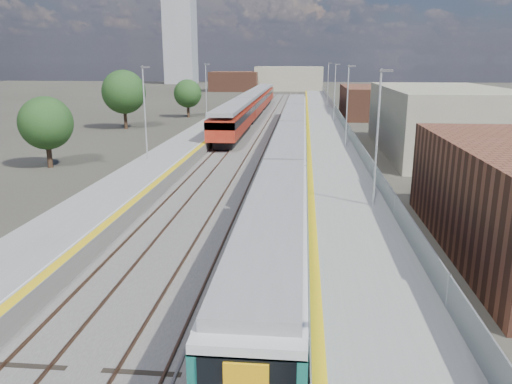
# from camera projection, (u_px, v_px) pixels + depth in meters

# --- Properties ---
(ground) EXTENTS (320.00, 320.00, 0.00)m
(ground) POSITION_uv_depth(u_px,v_px,m) (280.00, 142.00, 55.96)
(ground) COLOR #47443A
(ground) RESTS_ON ground
(ballast_bed) EXTENTS (10.50, 155.00, 0.06)m
(ballast_bed) POSITION_uv_depth(u_px,v_px,m) (262.00, 138.00, 58.56)
(ballast_bed) COLOR #565451
(ballast_bed) RESTS_ON ground
(tracks) EXTENTS (8.96, 160.00, 0.17)m
(tracks) POSITION_uv_depth(u_px,v_px,m) (268.00, 136.00, 60.10)
(tracks) COLOR #4C3323
(tracks) RESTS_ON ground
(platform_right) EXTENTS (4.70, 155.00, 8.52)m
(platform_right) POSITION_uv_depth(u_px,v_px,m) (326.00, 135.00, 57.74)
(platform_right) COLOR slate
(platform_right) RESTS_ON ground
(platform_left) EXTENTS (4.30, 155.00, 8.52)m
(platform_left) POSITION_uv_depth(u_px,v_px,m) (205.00, 134.00, 59.05)
(platform_left) COLOR slate
(platform_left) RESTS_ON ground
(buildings) EXTENTS (72.00, 185.50, 40.00)m
(buildings) POSITION_uv_depth(u_px,v_px,m) (231.00, 53.00, 140.12)
(buildings) COLOR brown
(buildings) RESTS_ON ground
(green_train) EXTENTS (2.65, 73.92, 2.92)m
(green_train) POSITION_uv_depth(u_px,v_px,m) (291.00, 137.00, 46.19)
(green_train) COLOR black
(green_train) RESTS_ON ground
(red_train) EXTENTS (3.05, 61.74, 3.85)m
(red_train) POSITION_uv_depth(u_px,v_px,m) (252.00, 104.00, 78.03)
(red_train) COLOR black
(red_train) RESTS_ON ground
(tree_a) EXTENTS (4.47, 4.47, 6.06)m
(tree_a) POSITION_uv_depth(u_px,v_px,m) (46.00, 123.00, 41.95)
(tree_a) COLOR #382619
(tree_a) RESTS_ON ground
(tree_b) EXTENTS (5.70, 5.70, 7.73)m
(tree_b) POSITION_uv_depth(u_px,v_px,m) (124.00, 92.00, 65.68)
(tree_b) COLOR #382619
(tree_b) RESTS_ON ground
(tree_c) EXTENTS (4.42, 4.42, 5.99)m
(tree_c) POSITION_uv_depth(u_px,v_px,m) (188.00, 94.00, 79.30)
(tree_c) COLOR #382619
(tree_c) RESTS_ON ground
(tree_d) EXTENTS (4.14, 4.14, 5.60)m
(tree_d) POSITION_uv_depth(u_px,v_px,m) (423.00, 99.00, 72.25)
(tree_d) COLOR #382619
(tree_d) RESTS_ON ground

